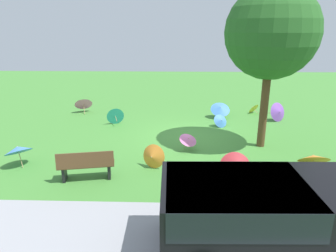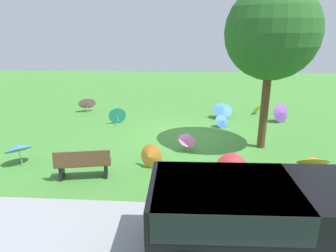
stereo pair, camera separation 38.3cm
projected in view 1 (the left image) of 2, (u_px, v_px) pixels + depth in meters
ground at (188, 137)px, 12.40m from camera, size 40.00×40.00×0.00m
van_dark at (275, 213)px, 5.67m from camera, size 4.65×2.22×1.53m
park_bench at (86, 165)px, 8.71m from camera, size 1.66×0.78×0.90m
shade_tree at (271, 33)px, 10.18m from camera, size 3.18×3.18×5.70m
parasol_pink_0 at (188, 139)px, 10.86m from camera, size 0.87×0.86×0.63m
parasol_yellow_0 at (253, 108)px, 15.78m from camera, size 0.74×0.72×0.56m
parasol_red_0 at (235, 167)px, 8.68m from camera, size 0.95×0.88×0.85m
parasol_teal_0 at (115, 115)px, 13.95m from camera, size 0.86×0.81×0.81m
parasol_blue_1 at (220, 108)px, 14.82m from camera, size 0.97×0.92×0.84m
parasol_orange_0 at (153, 157)px, 9.47m from camera, size 0.83×0.78×0.78m
parasol_purple_0 at (279, 112)px, 14.33m from camera, size 1.01×1.01×0.92m
parasol_blue_3 at (221, 121)px, 13.55m from camera, size 0.79×0.72×0.60m
parasol_pink_2 at (83, 103)px, 15.96m from camera, size 1.12×1.02×0.88m
parasol_orange_2 at (313, 158)px, 9.20m from camera, size 0.97×0.90×0.80m
parasol_blue_4 at (18, 149)px, 9.61m from camera, size 1.22×1.22×0.83m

